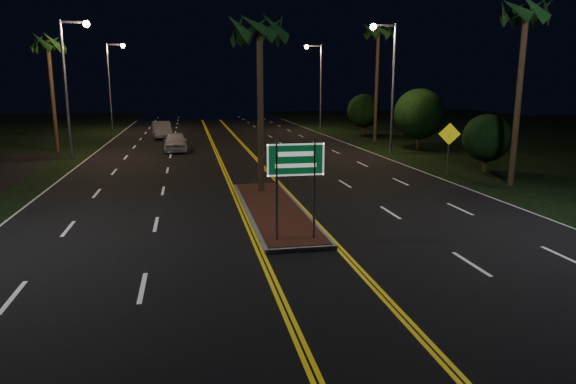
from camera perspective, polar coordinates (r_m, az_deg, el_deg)
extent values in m
plane|color=black|center=(13.86, 3.24, -9.20)|extent=(120.00, 120.00, 0.00)
cube|color=gray|center=(20.39, -1.59, -2.00)|extent=(2.25, 10.25, 0.15)
cube|color=#592819|center=(20.37, -1.59, -1.77)|extent=(2.00, 10.00, 0.02)
cylinder|color=gray|center=(15.88, -1.27, 0.16)|extent=(0.08, 0.08, 3.20)
cylinder|color=gray|center=(16.12, 2.94, 0.33)|extent=(0.08, 0.08, 3.20)
cube|color=#07471E|center=(15.82, 0.86, 3.61)|extent=(1.80, 0.04, 1.00)
cube|color=white|center=(15.80, 0.88, 3.60)|extent=(1.80, 0.01, 1.00)
cylinder|color=gray|center=(37.34, -23.44, 10.26)|extent=(0.18, 0.18, 9.00)
cube|color=gray|center=(37.37, -22.77, 17.02)|extent=(1.60, 0.12, 0.12)
sphere|color=#FFBC72|center=(37.22, -21.50, 16.98)|extent=(0.44, 0.44, 0.44)
cylinder|color=gray|center=(57.05, -19.22, 10.85)|extent=(0.18, 0.18, 9.00)
cube|color=gray|center=(57.07, -18.71, 15.26)|extent=(1.60, 0.12, 0.12)
sphere|color=#FFBC72|center=(56.97, -17.88, 15.22)|extent=(0.44, 0.44, 0.44)
cylinder|color=gray|center=(37.34, 11.58, 10.99)|extent=(0.18, 0.18, 9.00)
cube|color=gray|center=(37.23, 10.68, 17.73)|extent=(1.60, 0.12, 0.12)
sphere|color=#FFBC72|center=(36.94, 9.46, 17.67)|extent=(0.44, 0.44, 0.44)
cylinder|color=gray|center=(56.34, 3.67, 11.47)|extent=(0.18, 0.18, 9.00)
cube|color=gray|center=(56.28, 2.91, 15.91)|extent=(1.60, 0.12, 0.12)
sphere|color=#FFBC72|center=(56.08, 2.08, 15.83)|extent=(0.44, 0.44, 0.44)
cylinder|color=#382819|center=(23.28, -3.08, 8.89)|extent=(0.28, 0.28, 7.50)
cylinder|color=#382819|center=(41.64, -24.68, 9.55)|extent=(0.28, 0.28, 8.00)
cylinder|color=#382819|center=(27.48, 24.24, 9.39)|extent=(0.28, 0.28, 8.50)
cylinder|color=#382819|center=(45.44, 9.82, 11.51)|extent=(0.28, 0.28, 9.50)
cylinder|color=#382819|center=(31.68, 21.01, 2.94)|extent=(0.24, 0.24, 0.90)
sphere|color=black|center=(31.50, 21.21, 5.63)|extent=(2.70, 2.70, 2.70)
cylinder|color=#382819|center=(40.61, 14.20, 5.46)|extent=(0.24, 0.24, 1.26)
sphere|color=black|center=(40.44, 14.36, 8.41)|extent=(3.78, 3.78, 3.78)
cylinder|color=#382819|center=(51.61, 8.33, 6.92)|extent=(0.24, 0.24, 1.08)
sphere|color=black|center=(51.49, 8.40, 8.91)|extent=(3.24, 3.24, 3.24)
imported|color=silver|center=(39.38, -12.41, 5.64)|extent=(2.23, 5.03, 1.67)
imported|color=#B9BAC4|center=(49.38, -13.87, 6.87)|extent=(2.87, 5.53, 1.77)
cylinder|color=gray|center=(29.82, 17.37, 4.22)|extent=(0.07, 0.07, 2.50)
cube|color=#D4BE0B|center=(29.69, 17.51, 6.17)|extent=(1.17, 0.33, 1.21)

